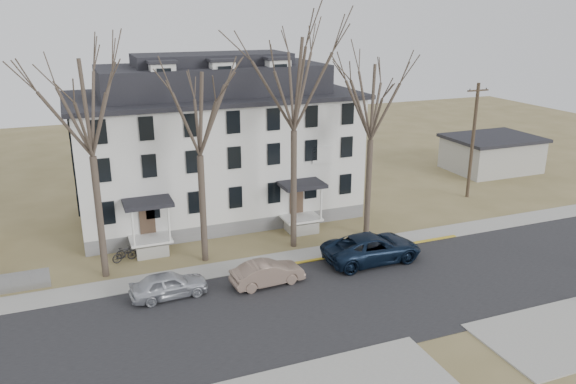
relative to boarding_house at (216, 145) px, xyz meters
name	(u,v)px	position (x,y,z in m)	size (l,w,h in m)	color
ground	(348,321)	(2.00, -17.95, -5.38)	(120.00, 120.00, 0.00)	olive
main_road	(331,302)	(2.00, -15.95, -5.38)	(120.00, 10.00, 0.04)	#27272A
far_sidewalk	(290,259)	(2.00, -9.95, -5.38)	(120.00, 2.00, 0.08)	#A09F97
yellow_curb	(366,252)	(7.00, -10.85, -5.38)	(14.00, 0.25, 0.06)	gold
boarding_house	(216,145)	(0.00, 0.00, 0.00)	(20.80, 12.36, 12.05)	slate
distant_building	(492,153)	(28.00, 2.05, -3.70)	(8.50, 6.50, 3.35)	#A09F97
tree_far_left	(87,101)	(-9.00, -8.15, 4.96)	(8.40, 8.40, 13.72)	#473B31
tree_mid_left	(198,108)	(-3.00, -8.15, 4.22)	(7.80, 7.80, 12.74)	#473B31
tree_center	(294,78)	(3.00, -8.15, 5.71)	(9.00, 9.00, 14.70)	#473B31
tree_mid_right	(372,97)	(8.50, -8.15, 4.22)	(7.80, 7.80, 12.74)	#473B31
utility_pole_far	(473,140)	(20.50, -3.95, -0.47)	(2.00, 0.28, 9.50)	#3D3023
car_silver	(169,285)	(-5.97, -12.17, -4.67)	(1.68, 4.19, 1.43)	#B4B8C1
car_tan	(267,274)	(-0.47, -12.75, -4.69)	(1.47, 4.21, 1.39)	#846C5D
car_navy	(372,248)	(6.65, -12.17, -4.51)	(2.88, 6.25, 1.74)	black
bicycle_left	(130,252)	(-7.35, -6.19, -4.92)	(0.61, 1.74, 0.91)	black
bicycle_right	(125,255)	(-7.73, -6.60, -4.90)	(0.45, 1.60, 0.96)	black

